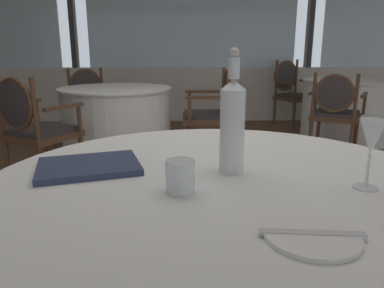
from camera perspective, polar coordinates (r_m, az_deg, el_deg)
The scene contains 15 objects.
ground_plane at distance 2.25m, azimuth 2.54°, elevation -15.00°, with size 15.07×15.07×0.00m, color brown.
window_wall_far at distance 5.84m, azimuth 0.06°, elevation 13.91°, with size 11.60×0.14×2.60m.
side_plate at distance 0.76m, azimuth 18.35°, elevation -13.52°, with size 0.19×0.19×0.01m, color white.
butter_knife at distance 0.76m, azimuth 18.38°, elevation -13.17°, with size 0.21×0.02×0.00m, color silver.
water_bottle at distance 1.06m, azimuth 6.46°, elevation 3.26°, with size 0.07×0.07×0.36m.
wine_glass at distance 1.03m, azimuth 26.55°, elevation 0.71°, with size 0.07×0.07×0.19m.
water_tumbler at distance 0.93m, azimuth -1.86°, elevation -5.08°, with size 0.08×0.08×0.08m, color white.
menu_book at distance 1.15m, azimuth -15.99°, elevation -3.39°, with size 0.30×0.23×0.02m, color #2D3856.
background_table_0 at distance 3.75m, azimuth -11.73°, elevation 2.99°, with size 1.11×1.11×0.76m.
dining_chair_0_0 at distance 3.06m, azimuth -23.88°, elevation 2.88°, with size 0.65×0.63×0.93m.
dining_chair_0_1 at distance 3.66m, azimuth 3.45°, elevation 5.76°, with size 0.47×0.54×0.94m.
dining_chair_0_2 at distance 4.65m, azimuth -15.91°, elevation 6.79°, with size 0.65×0.63×0.90m.
background_table_1 at distance 5.04m, azimuth 23.35°, elevation 5.02°, with size 1.16×1.16×0.76m.
dining_chair_1_1 at distance 5.68m, azimuth 15.37°, elevation 8.48°, with size 0.65×0.62×0.98m.
dining_chair_1_2 at distance 4.04m, azimuth 21.67°, elevation 5.25°, with size 0.65×0.63×0.89m.
Camera 1 is at (-0.14, -1.95, 1.11)m, focal length 33.75 mm.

